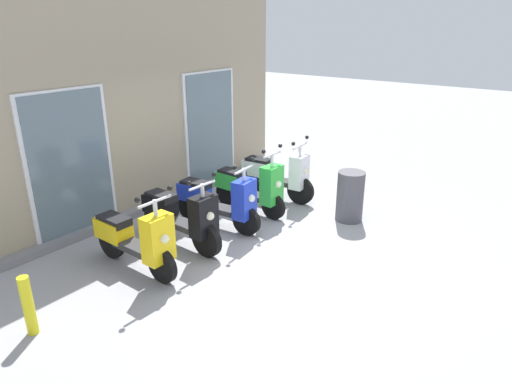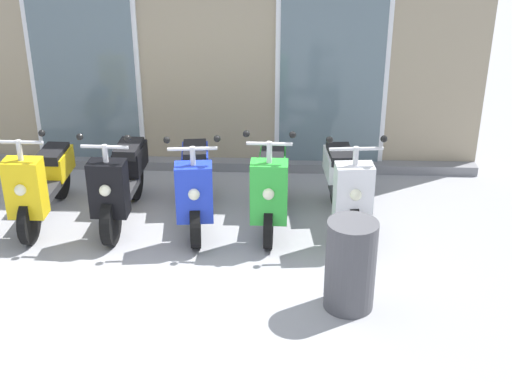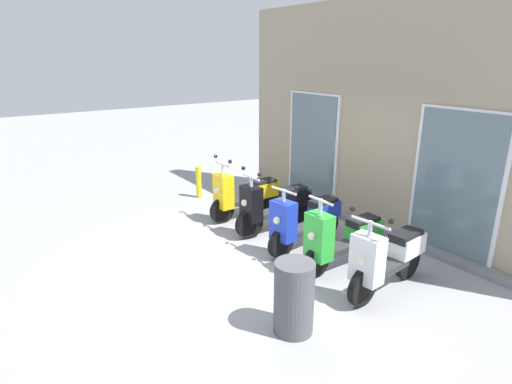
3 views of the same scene
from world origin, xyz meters
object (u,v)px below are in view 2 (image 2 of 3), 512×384
scooter_blue (195,183)px  trash_bin (350,265)px  scooter_black (121,181)px  scooter_yellow (42,181)px  scooter_white (345,185)px  scooter_green (271,185)px

scooter_blue → trash_bin: size_ratio=1.86×
scooter_black → scooter_blue: size_ratio=1.01×
scooter_black → scooter_blue: (0.82, -0.02, -0.00)m
scooter_blue → scooter_yellow: bearing=-179.4°
scooter_yellow → trash_bin: scooter_yellow is taller
trash_bin → scooter_white: bearing=87.8°
scooter_white → trash_bin: 1.54m
scooter_yellow → scooter_green: scooter_green is taller
scooter_yellow → scooter_black: (0.87, 0.03, 0.01)m
scooter_white → scooter_black: bearing=179.1°
scooter_black → scooter_yellow: bearing=-177.9°
scooter_black → scooter_green: size_ratio=1.06×
scooter_green → trash_bin: scooter_green is taller
scooter_black → scooter_white: bearing=-0.9°
scooter_yellow → trash_bin: 3.61m
scooter_yellow → scooter_white: size_ratio=1.00×
scooter_blue → scooter_black: bearing=178.9°
scooter_white → scooter_blue: bearing=179.2°
scooter_black → scooter_blue: 0.82m
scooter_black → scooter_blue: scooter_blue is taller
scooter_black → scooter_green: 1.65m
scooter_yellow → scooter_white: bearing=-0.1°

